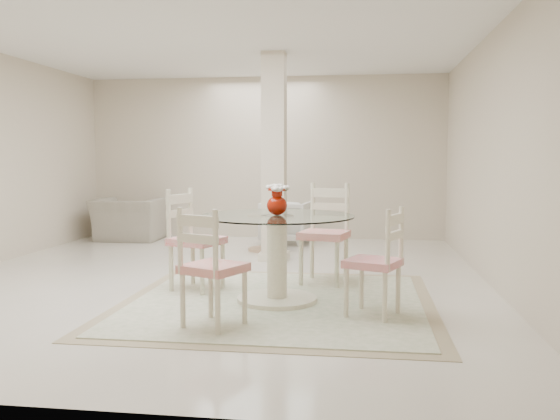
# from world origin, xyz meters

# --- Properties ---
(ground) EXTENTS (7.00, 7.00, 0.00)m
(ground) POSITION_xyz_m (0.00, 0.00, 0.00)
(ground) COLOR white
(ground) RESTS_ON ground
(room_shell) EXTENTS (6.02, 7.02, 2.71)m
(room_shell) POSITION_xyz_m (0.00, 0.00, 1.86)
(room_shell) COLOR beige
(room_shell) RESTS_ON ground
(column) EXTENTS (0.30, 0.30, 2.70)m
(column) POSITION_xyz_m (0.50, 1.30, 1.35)
(column) COLOR beige
(column) RESTS_ON ground
(area_rug) EXTENTS (2.89, 2.89, 0.02)m
(area_rug) POSITION_xyz_m (0.87, -1.02, 0.01)
(area_rug) COLOR tan
(area_rug) RESTS_ON ground
(dining_table) EXTENTS (1.42, 1.42, 0.82)m
(dining_table) POSITION_xyz_m (0.87, -1.02, 0.42)
(dining_table) COLOR #F2E8C7
(dining_table) RESTS_ON ground
(red_vase) EXTENTS (0.22, 0.21, 0.29)m
(red_vase) POSITION_xyz_m (0.87, -1.02, 0.96)
(red_vase) COLOR #9E1404
(red_vase) RESTS_ON dining_table
(dining_chair_east) EXTENTS (0.53, 0.53, 1.03)m
(dining_chair_east) POSITION_xyz_m (1.81, -1.42, 0.54)
(dining_chair_east) COLOR beige
(dining_chair_east) RESTS_ON ground
(dining_chair_north) EXTENTS (0.56, 0.56, 1.18)m
(dining_chair_north) POSITION_xyz_m (1.27, -0.07, 0.62)
(dining_chair_north) COLOR beige
(dining_chair_north) RESTS_ON ground
(dining_chair_west) EXTENTS (0.58, 0.58, 1.14)m
(dining_chair_west) POSITION_xyz_m (-0.07, -0.62, 0.60)
(dining_chair_west) COLOR beige
(dining_chair_west) RESTS_ON ground
(dining_chair_south) EXTENTS (0.56, 0.56, 1.06)m
(dining_chair_south) POSITION_xyz_m (0.47, -1.95, 0.56)
(dining_chair_south) COLOR beige
(dining_chair_south) RESTS_ON ground
(recliner_taupe) EXTENTS (1.06, 0.93, 0.69)m
(recliner_taupe) POSITION_xyz_m (-2.14, 2.85, 0.34)
(recliner_taupe) COLOR gray
(recliner_taupe) RESTS_ON ground
(armchair_white) EXTENTS (0.80, 0.82, 0.67)m
(armchair_white) POSITION_xyz_m (0.46, 2.87, 0.34)
(armchair_white) COLOR white
(armchair_white) RESTS_ON ground
(side_table) EXTENTS (0.50, 0.50, 0.52)m
(side_table) POSITION_xyz_m (0.25, 2.05, 0.24)
(side_table) COLOR tan
(side_table) RESTS_ON ground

